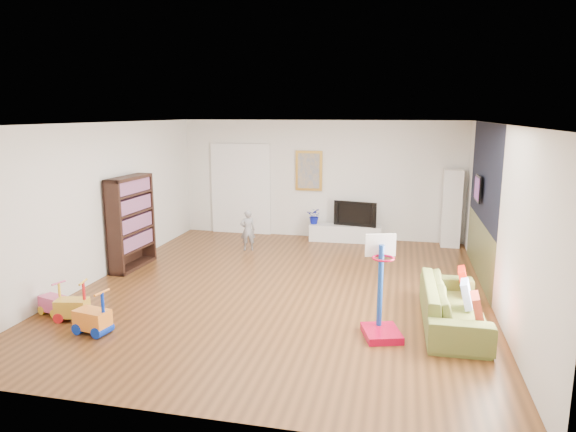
% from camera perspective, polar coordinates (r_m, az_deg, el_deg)
% --- Properties ---
extents(floor, '(6.50, 7.50, 0.00)m').
position_cam_1_polar(floor, '(8.58, -0.59, -8.07)').
color(floor, brown).
rests_on(floor, ground).
extents(ceiling, '(6.50, 7.50, 0.00)m').
position_cam_1_polar(ceiling, '(8.09, -0.63, 10.26)').
color(ceiling, white).
rests_on(ceiling, ground).
extents(wall_back, '(6.50, 0.00, 2.70)m').
position_cam_1_polar(wall_back, '(11.87, 3.55, 4.07)').
color(wall_back, silver).
rests_on(wall_back, ground).
extents(wall_front, '(6.50, 0.00, 2.70)m').
position_cam_1_polar(wall_front, '(4.77, -11.07, -7.28)').
color(wall_front, silver).
rests_on(wall_front, ground).
extents(wall_left, '(0.00, 7.50, 2.70)m').
position_cam_1_polar(wall_left, '(9.51, -20.05, 1.56)').
color(wall_left, white).
rests_on(wall_left, ground).
extents(wall_right, '(0.00, 7.50, 2.70)m').
position_cam_1_polar(wall_right, '(8.14, 22.26, -0.15)').
color(wall_right, silver).
rests_on(wall_right, ground).
extents(navy_accent, '(0.01, 3.20, 1.70)m').
position_cam_1_polar(navy_accent, '(9.43, 21.03, 4.49)').
color(navy_accent, black).
rests_on(navy_accent, wall_right).
extents(olive_wainscot, '(0.01, 3.20, 1.00)m').
position_cam_1_polar(olive_wainscot, '(9.67, 20.47, -3.46)').
color(olive_wainscot, brown).
rests_on(olive_wainscot, wall_right).
extents(doorway, '(1.45, 0.06, 2.10)m').
position_cam_1_polar(doorway, '(12.32, -5.27, 2.90)').
color(doorway, white).
rests_on(doorway, ground).
extents(painting_back, '(0.62, 0.06, 0.92)m').
position_cam_1_polar(painting_back, '(11.85, 2.33, 5.04)').
color(painting_back, gold).
rests_on(painting_back, wall_back).
extents(artwork_right, '(0.04, 0.56, 0.46)m').
position_cam_1_polar(artwork_right, '(9.66, 20.36, 2.89)').
color(artwork_right, '#7F3F8C').
rests_on(artwork_right, wall_right).
extents(media_console, '(1.62, 0.46, 0.38)m').
position_cam_1_polar(media_console, '(11.69, 6.38, -1.89)').
color(media_console, silver).
rests_on(media_console, ground).
extents(tall_cabinet, '(0.40, 0.40, 1.68)m').
position_cam_1_polar(tall_cabinet, '(11.61, 17.72, 0.82)').
color(tall_cabinet, white).
rests_on(tall_cabinet, ground).
extents(bookshelf, '(0.35, 1.19, 1.72)m').
position_cam_1_polar(bookshelf, '(9.96, -17.03, -0.69)').
color(bookshelf, black).
rests_on(bookshelf, ground).
extents(sofa, '(0.82, 2.02, 0.59)m').
position_cam_1_polar(sofa, '(7.42, 17.89, -9.41)').
color(sofa, olive).
rests_on(sofa, ground).
extents(basketball_hoop, '(0.60, 0.67, 1.34)m').
position_cam_1_polar(basketball_hoop, '(6.71, 10.53, -7.87)').
color(basketball_hoop, '#AF0327').
rests_on(basketball_hoop, ground).
extents(ride_on_yellow, '(0.47, 0.35, 0.57)m').
position_cam_1_polar(ride_on_yellow, '(7.86, -22.92, -8.67)').
color(ride_on_yellow, gold).
rests_on(ride_on_yellow, ground).
extents(ride_on_orange, '(0.50, 0.36, 0.60)m').
position_cam_1_polar(ride_on_orange, '(7.31, -20.97, -9.89)').
color(ride_on_orange, orange).
rests_on(ride_on_orange, ground).
extents(ride_on_pink, '(0.43, 0.34, 0.51)m').
position_cam_1_polar(ride_on_pink, '(8.20, -24.69, -8.21)').
color(ride_on_pink, '#D2487E').
rests_on(ride_on_pink, ground).
extents(child, '(0.37, 0.31, 0.87)m').
position_cam_1_polar(child, '(10.83, -4.49, -1.59)').
color(child, gray).
rests_on(child, ground).
extents(tv, '(0.98, 0.30, 0.56)m').
position_cam_1_polar(tv, '(11.57, 7.58, 0.31)').
color(tv, black).
rests_on(tv, media_console).
extents(vase_plant, '(0.37, 0.34, 0.37)m').
position_cam_1_polar(vase_plant, '(11.67, 2.98, 0.01)').
color(vase_plant, '#09118C').
rests_on(vase_plant, media_console).
extents(pillow_left, '(0.12, 0.38, 0.38)m').
position_cam_1_polar(pillow_left, '(6.89, 20.32, -9.73)').
color(pillow_left, '#B13926').
rests_on(pillow_left, sofa).
extents(pillow_center, '(0.14, 0.37, 0.36)m').
position_cam_1_polar(pillow_center, '(7.40, 19.23, -8.19)').
color(pillow_center, silver).
rests_on(pillow_center, sofa).
extents(pillow_right, '(0.13, 0.37, 0.36)m').
position_cam_1_polar(pillow_right, '(7.95, 18.93, -6.80)').
color(pillow_right, '#BC1204').
rests_on(pillow_right, sofa).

